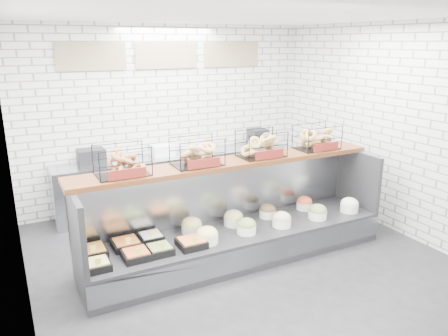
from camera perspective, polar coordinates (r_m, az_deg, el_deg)
ground at (r=5.61m, az=3.35°, el=-12.81°), size 5.50×5.50×0.00m
room_shell at (r=5.47m, az=0.46°, el=9.28°), size 5.02×5.51×3.01m
display_case at (r=5.72m, az=1.52°, el=-8.48°), size 4.00×0.90×1.20m
bagel_shelf at (r=5.52m, az=0.86°, el=2.15°), size 4.10×0.50×0.40m
prep_counter at (r=7.45m, az=-6.15°, el=-1.47°), size 4.00×0.60×1.20m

